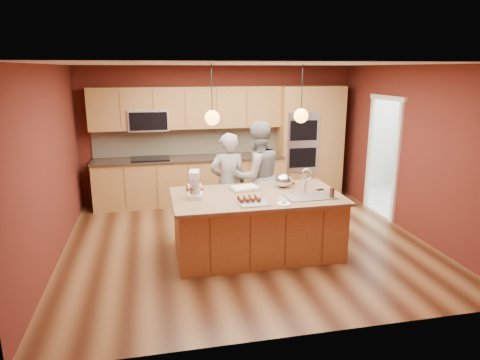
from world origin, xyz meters
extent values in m
plane|color=#401F10|center=(0.00, 0.00, 0.00)|extent=(5.50, 5.50, 0.00)
plane|color=silver|center=(0.00, 0.00, 2.70)|extent=(5.50, 5.50, 0.00)
plane|color=#551D16|center=(0.00, 2.50, 1.35)|extent=(5.50, 0.00, 5.50)
plane|color=#551D16|center=(0.00, -2.50, 1.35)|extent=(5.50, 0.00, 5.50)
plane|color=#551D16|center=(-2.75, 0.00, 1.35)|extent=(0.00, 5.00, 5.00)
plane|color=#551D16|center=(2.75, 0.00, 1.35)|extent=(0.00, 5.00, 5.00)
cube|color=olive|center=(-0.65, 2.20, 0.45)|extent=(3.70, 0.60, 0.90)
cube|color=black|center=(-0.65, 2.19, 0.92)|extent=(3.74, 0.64, 0.04)
cube|color=beige|center=(-0.65, 2.48, 1.22)|extent=(3.70, 0.03, 0.56)
cube|color=olive|center=(-0.65, 2.32, 1.90)|extent=(3.70, 0.36, 0.80)
cube|color=black|center=(-1.40, 2.18, 0.94)|extent=(0.72, 0.52, 0.03)
cube|color=silver|center=(-1.40, 2.30, 1.68)|extent=(0.76, 0.40, 0.40)
cube|color=olive|center=(1.60, 2.20, 1.15)|extent=(0.80, 0.60, 2.30)
cube|color=silver|center=(1.60, 1.90, 1.20)|extent=(0.66, 0.04, 1.20)
cube|color=olive|center=(2.25, 2.20, 1.15)|extent=(0.50, 0.60, 2.30)
plane|color=beige|center=(3.65, 1.20, 0.00)|extent=(2.60, 2.60, 0.00)
plane|color=silver|center=(4.55, 1.20, 1.35)|extent=(0.00, 2.70, 2.70)
cube|color=white|center=(4.35, 1.20, 1.95)|extent=(0.35, 2.40, 0.75)
cylinder|color=black|center=(-0.56, -0.42, 2.35)|extent=(0.01, 0.01, 0.70)
sphere|color=gold|center=(-0.56, -0.42, 2.00)|extent=(0.20, 0.20, 0.20)
cylinder|color=black|center=(0.69, -0.42, 2.35)|extent=(0.01, 0.01, 0.70)
sphere|color=gold|center=(0.69, -0.42, 2.00)|extent=(0.20, 0.20, 0.20)
cube|color=olive|center=(0.07, -0.42, 0.42)|extent=(2.31, 1.25, 0.85)
cube|color=tan|center=(0.07, -0.42, 0.87)|extent=(2.41, 1.35, 0.04)
cube|color=silver|center=(0.79, -0.66, 0.81)|extent=(0.69, 0.40, 0.18)
imported|color=black|center=(-0.18, 0.51, 0.83)|extent=(0.62, 0.42, 1.66)
imported|color=gray|center=(0.31, 0.51, 0.91)|extent=(1.02, 0.88, 1.82)
cube|color=white|center=(-0.81, -0.37, 0.92)|extent=(0.24, 0.29, 0.06)
cube|color=white|center=(-0.81, -0.26, 1.08)|extent=(0.11, 0.10, 0.26)
cube|color=white|center=(-0.81, -0.35, 1.22)|extent=(0.17, 0.28, 0.10)
cylinder|color=silver|center=(-0.81, -0.41, 0.99)|extent=(0.15, 0.15, 0.14)
cube|color=silver|center=(-0.04, -0.12, 0.90)|extent=(0.48, 0.40, 0.03)
cube|color=white|center=(-0.04, -0.12, 0.92)|extent=(0.42, 0.34, 0.02)
cube|color=silver|center=(-0.08, -0.83, 0.90)|extent=(0.41, 0.30, 0.02)
ellipsoid|color=silver|center=(0.57, -0.10, 0.99)|extent=(0.26, 0.26, 0.22)
cylinder|color=white|center=(0.31, -0.93, 0.89)|extent=(0.19, 0.19, 0.01)
cylinder|color=#3C2213|center=(1.06, -0.77, 0.96)|extent=(0.07, 0.07, 0.14)
cube|color=black|center=(1.05, -0.36, 0.89)|extent=(0.13, 0.09, 0.01)
cube|color=white|center=(4.21, 0.79, 0.49)|extent=(0.70, 0.72, 0.97)
cube|color=white|center=(4.22, 1.62, 0.55)|extent=(0.80, 0.81, 1.10)
camera|label=1|loc=(-1.38, -6.10, 2.64)|focal=32.00mm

